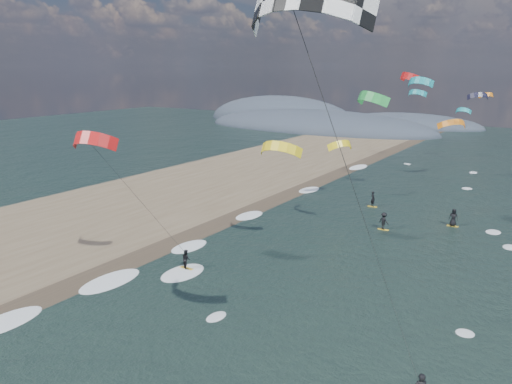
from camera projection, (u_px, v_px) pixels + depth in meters
The scene contains 9 objects.
ground at pixel (152, 362), 27.51m from camera, with size 260.00×260.00×0.00m, color black.
sand_strip at pixel (47, 234), 48.36m from camera, with size 26.00×240.00×0.00m, color brown.
wet_sand_strip at pixel (134, 260), 41.99m from camera, with size 3.00×240.00×0.00m, color #382D23.
coastal_hills at pixel (313, 125), 138.83m from camera, with size 80.00×41.00×15.00m.
kitesurfer_near_a at pixel (319, 91), 17.59m from camera, with size 7.99×8.45×19.02m.
kitesurfer_near_b at pixel (120, 184), 36.10m from camera, with size 6.95×8.45×12.23m.
far_kitesurfers at pixel (405, 215), 51.45m from camera, with size 10.56×8.36×1.84m.
bg_kite_field at pixel (422, 105), 66.59m from camera, with size 13.20×77.04×8.93m.
shoreline_surf at pixel (182, 246), 45.21m from camera, with size 2.40×79.40×0.11m.
Camera 1 is at (18.14, -17.26, 15.82)m, focal length 35.00 mm.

